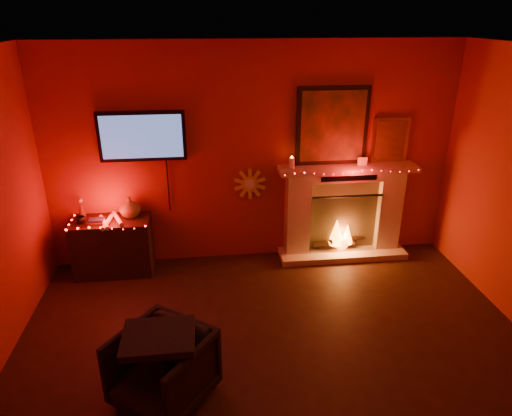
{
  "coord_description": "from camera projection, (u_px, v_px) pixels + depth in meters",
  "views": [
    {
      "loc": [
        -0.6,
        -2.82,
        2.96
      ],
      "look_at": [
        -0.07,
        1.7,
        1.01
      ],
      "focal_mm": 32.0,
      "sensor_mm": 36.0,
      "label": 1
    }
  ],
  "objects": [
    {
      "name": "room",
      "position": [
        293.0,
        256.0,
        3.27
      ],
      "size": [
        5.0,
        5.0,
        5.0
      ],
      "color": "black",
      "rests_on": "ground"
    },
    {
      "name": "sunburst_clock",
      "position": [
        250.0,
        184.0,
        5.67
      ],
      "size": [
        0.4,
        0.03,
        0.4
      ],
      "color": "yellow",
      "rests_on": "room"
    },
    {
      "name": "tv",
      "position": [
        142.0,
        136.0,
        5.25
      ],
      "size": [
        1.0,
        0.07,
        1.24
      ],
      "color": "black",
      "rests_on": "room"
    },
    {
      "name": "console_table",
      "position": [
        114.0,
        244.0,
        5.53
      ],
      "size": [
        0.92,
        0.53,
        0.95
      ],
      "color": "black",
      "rests_on": "floor"
    },
    {
      "name": "fireplace",
      "position": [
        343.0,
        203.0,
        5.82
      ],
      "size": [
        1.72,
        0.4,
        2.18
      ],
      "color": "beige",
      "rests_on": "floor"
    },
    {
      "name": "armchair",
      "position": [
        163.0,
        369.0,
        3.67
      ],
      "size": [
        0.97,
        0.97,
        0.64
      ],
      "primitive_type": "imported",
      "rotation": [
        0.0,
        0.0,
        -0.65
      ],
      "color": "black",
      "rests_on": "floor"
    }
  ]
}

